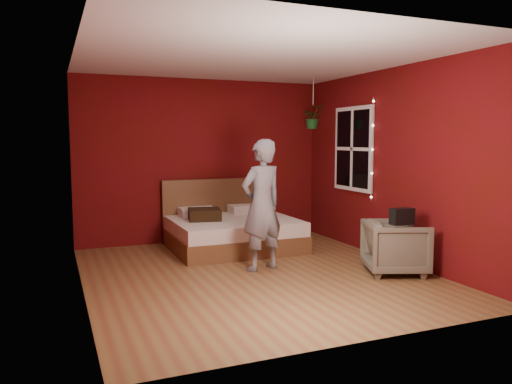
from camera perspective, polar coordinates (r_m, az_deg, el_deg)
floor at (r=6.20m, az=-0.05°, el=-9.33°), size 4.50×4.50×0.00m
room_walls at (r=5.98m, az=-0.05°, el=6.39°), size 4.04×4.54×2.62m
window at (r=7.70m, az=11.03°, el=4.86°), size 0.05×0.97×1.27m
fairy_lights at (r=7.25m, az=13.15°, el=4.75°), size 0.04×0.04×1.45m
bed at (r=7.59m, az=-2.81°, el=-4.45°), size 1.83×1.55×1.01m
person at (r=6.23m, az=0.66°, el=-1.52°), size 0.68×0.54×1.65m
armchair at (r=6.38m, az=15.65°, el=-6.09°), size 0.92×0.91×0.65m
handbag at (r=6.06m, az=16.34°, el=-2.69°), size 0.28×0.15×0.19m
throw_pillow at (r=7.42m, az=-5.91°, el=-2.56°), size 0.54×0.54×0.16m
hanging_plant at (r=7.93m, az=6.52°, el=8.47°), size 0.39×0.36×0.79m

